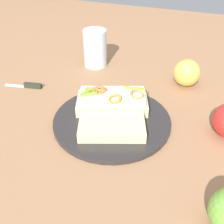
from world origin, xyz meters
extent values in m
plane|color=#966948|center=(0.00, 0.00, 0.00)|extent=(2.00, 2.00, 0.00)
cylinder|color=#2A2626|center=(0.00, 0.00, 0.01)|extent=(0.28, 0.28, 0.01)
cube|color=beige|center=(-0.04, -0.02, 0.02)|extent=(0.14, 0.19, 0.03)
cube|color=#F5E2CC|center=(-0.04, -0.02, 0.05)|extent=(0.13, 0.18, 0.01)
torus|color=#BF7133|center=(-0.05, -0.05, 0.06)|extent=(0.04, 0.04, 0.01)
torus|color=#C57F2A|center=(-0.02, 0.00, 0.06)|extent=(0.04, 0.05, 0.02)
torus|color=#B4783B|center=(-0.06, 0.04, 0.06)|extent=(0.05, 0.05, 0.02)
torus|color=#AD663C|center=(-0.04, -0.05, 0.06)|extent=(0.03, 0.03, 0.02)
torus|color=#C67624|center=(-0.04, -0.07, 0.06)|extent=(0.05, 0.05, 0.01)
cube|color=#83BC40|center=(-0.08, 0.03, 0.06)|extent=(0.01, 0.05, 0.01)
cube|color=#7BB13D|center=(-0.02, -0.07, 0.06)|extent=(0.03, 0.04, 0.01)
cube|color=#79A43C|center=(-0.04, -0.06, 0.06)|extent=(0.01, 0.04, 0.01)
cube|color=#8DB032|center=(-0.03, -0.07, 0.06)|extent=(0.04, 0.02, 0.01)
cube|color=#6CA138|center=(-0.02, -0.07, 0.06)|extent=(0.03, 0.04, 0.01)
cube|color=beige|center=(0.04, 0.02, 0.02)|extent=(0.13, 0.17, 0.03)
sphere|color=gold|center=(-0.24, 0.14, 0.04)|extent=(0.11, 0.11, 0.08)
cylinder|color=silver|center=(-0.27, -0.16, 0.06)|extent=(0.07, 0.07, 0.12)
cube|color=silver|center=(-0.07, -0.33, 0.00)|extent=(0.02, 0.06, 0.00)
cube|color=#282E22|center=(-0.08, -0.27, 0.01)|extent=(0.02, 0.05, 0.01)
camera|label=1|loc=(0.50, 0.18, 0.42)|focal=44.25mm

